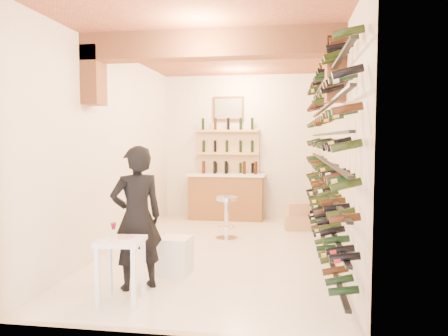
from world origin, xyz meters
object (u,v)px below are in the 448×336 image
Objects in this scene: tasting_table at (121,250)px; white_stool at (175,256)px; wine_rack at (320,154)px; person at (137,218)px; back_counter at (226,195)px; chrome_barstool at (227,215)px; crate_lower at (297,222)px.

tasting_table is 1.72× the size of white_stool.
wine_rack is 2.66m from white_stool.
person reaches higher than tasting_table.
person is at bearing -95.37° from back_counter.
wine_rack is at bearing -176.54° from person.
wine_rack is 3.00m from person.
back_counter is at bearing 98.32° from chrome_barstool.
tasting_table is 1.12m from white_stool.
wine_rack is 3.38m from tasting_table.
wine_rack is 11.75× the size of crate_lower.
back_counter is 4.96m from tasting_table.
crate_lower is at bearing -30.31° from back_counter.
white_stool is at bearing -118.49° from crate_lower.
back_counter is at bearing 80.19° from tasting_table.
chrome_barstool is (-1.56, 0.77, -1.11)m from wine_rack.
back_counter reaches higher than chrome_barstool.
wine_rack is at bearing 33.23° from white_stool.
tasting_table is 0.52m from person.
wine_rack is at bearing 40.57° from tasting_table.
white_stool is at bearing 67.15° from tasting_table.
person is at bearing -118.04° from white_stool.
wine_rack reaches higher than person.
back_counter is at bearing -131.39° from person.
chrome_barstool reaches higher than crate_lower.
back_counter is 1.81m from crate_lower.
person is at bearing -140.51° from wine_rack.
back_counter is 3.93m from white_stool.
back_counter is 4.54m from person.
person is (-0.31, -0.58, 0.61)m from white_stool.
wine_rack is 2.27m from crate_lower.
back_counter reaches higher than white_stool.
white_stool is (-0.11, -3.92, -0.29)m from back_counter.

